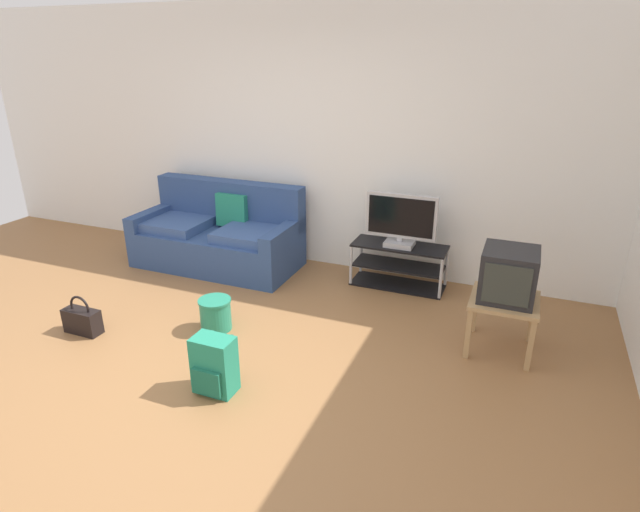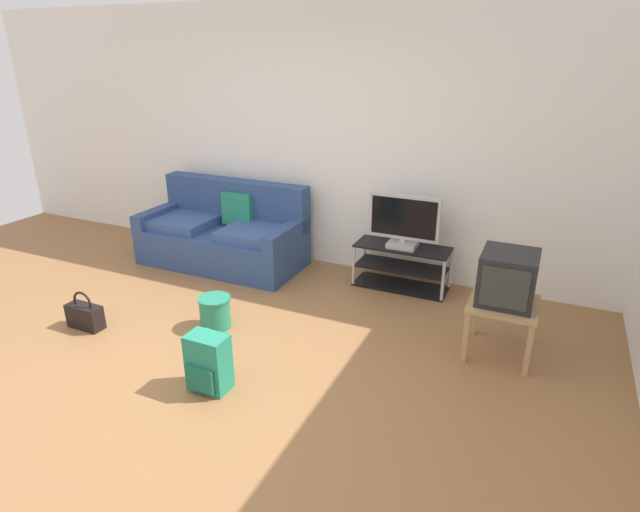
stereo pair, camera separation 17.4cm
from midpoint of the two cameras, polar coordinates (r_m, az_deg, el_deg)
The scene contains 10 objects.
ground_plane at distance 4.04m, azimuth -15.06°, elevation -12.76°, with size 9.00×9.80×0.02m, color olive.
wall_back at distance 5.54m, azimuth -1.02°, elevation 12.64°, with size 9.00×0.10×2.70m, color white.
couch at distance 5.81m, azimuth -11.83°, elevation 2.17°, with size 1.77×0.84×0.88m.
tv_stand at distance 5.23m, azimuth 7.70°, elevation -1.05°, with size 0.93×0.36×0.44m.
flat_tv at distance 5.05m, azimuth 7.90°, elevation 3.83°, with size 0.69×0.22×0.52m.
side_table at distance 4.24m, azimuth 18.44°, elevation -5.36°, with size 0.51×0.51×0.45m.
crt_tv at distance 4.15m, azimuth 18.90°, elevation -1.94°, with size 0.40×0.43×0.39m.
backpack at distance 3.74m, azimuth -12.88°, elevation -11.67°, with size 0.29×0.25×0.42m.
handbag at distance 4.85m, azimuth -25.63°, elevation -6.38°, with size 0.32×0.13×0.34m.
cleaning_bucket at distance 4.53m, azimuth -12.51°, elevation -6.17°, with size 0.28×0.28×0.28m.
Camera 1 is at (2.08, -2.61, 2.23)m, focal length 29.11 mm.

